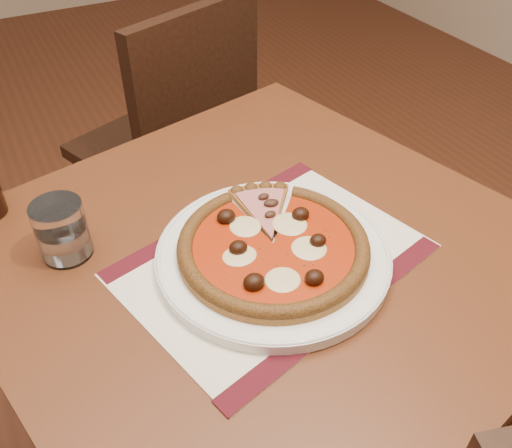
{
  "coord_description": "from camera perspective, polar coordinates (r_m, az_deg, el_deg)",
  "views": [
    {
      "loc": [
        -0.2,
        -1.08,
        1.32
      ],
      "look_at": [
        0.1,
        -0.53,
        0.78
      ],
      "focal_mm": 38.0,
      "sensor_mm": 36.0,
      "label": 1
    }
  ],
  "objects": [
    {
      "name": "placemat",
      "position": [
        0.81,
        1.79,
        -3.81
      ],
      "size": [
        0.49,
        0.4,
        0.0
      ],
      "primitive_type": "cube",
      "rotation": [
        0.0,
        0.0,
        0.25
      ],
      "color": "white",
      "rests_on": "table"
    },
    {
      "name": "plate",
      "position": [
        0.81,
        1.81,
        -3.3
      ],
      "size": [
        0.35,
        0.35,
        0.02
      ],
      "primitive_type": "cylinder",
      "color": "white",
      "rests_on": "placemat"
    },
    {
      "name": "pizza",
      "position": [
        0.79,
        1.84,
        -2.28
      ],
      "size": [
        0.28,
        0.28,
        0.04
      ],
      "color": "#A77228",
      "rests_on": "plate"
    },
    {
      "name": "water_glass",
      "position": [
        0.84,
        -19.76,
        -0.62
      ],
      "size": [
        0.09,
        0.09,
        0.09
      ],
      "primitive_type": "cylinder",
      "rotation": [
        0.0,
        0.0,
        -0.32
      ],
      "color": "white",
      "rests_on": "table"
    },
    {
      "name": "table",
      "position": [
        0.91,
        0.6,
        -7.06
      ],
      "size": [
        0.96,
        0.96,
        0.75
      ],
      "rotation": [
        0.0,
        0.0,
        0.23
      ],
      "color": "brown",
      "rests_on": "ground"
    },
    {
      "name": "ham_slice",
      "position": [
        0.87,
        1.88,
        1.86
      ],
      "size": [
        0.1,
        0.14,
        0.02
      ],
      "rotation": [
        0.0,
        0.0,
        1.23
      ],
      "color": "#A77228",
      "rests_on": "plate"
    },
    {
      "name": "chair_far",
      "position": [
        1.59,
        -8.37,
        9.27
      ],
      "size": [
        0.54,
        0.54,
        0.89
      ],
      "rotation": [
        0.0,
        0.0,
        3.51
      ],
      "color": "black",
      "rests_on": "ground"
    }
  ]
}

